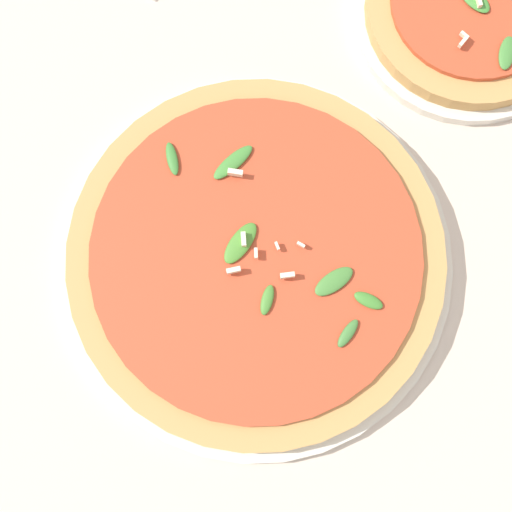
# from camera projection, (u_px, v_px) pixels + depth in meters

# --- Properties ---
(ground_plane) EXTENTS (6.00, 6.00, 0.00)m
(ground_plane) POSITION_uv_depth(u_px,v_px,m) (273.00, 301.00, 0.66)
(ground_plane) COLOR beige
(pizza_arugula_main) EXTENTS (0.36, 0.36, 0.05)m
(pizza_arugula_main) POSITION_uv_depth(u_px,v_px,m) (256.00, 259.00, 0.65)
(pizza_arugula_main) COLOR silver
(pizza_arugula_main) RESTS_ON ground_plane
(pizza_personal_side) EXTENTS (0.23, 0.23, 0.05)m
(pizza_personal_side) POSITION_uv_depth(u_px,v_px,m) (470.00, 11.00, 0.70)
(pizza_personal_side) COLOR silver
(pizza_personal_side) RESTS_ON ground_plane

